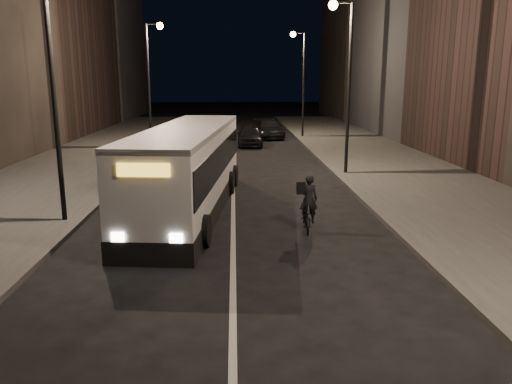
{
  "coord_description": "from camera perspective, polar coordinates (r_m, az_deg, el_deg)",
  "views": [
    {
      "loc": [
        0.06,
        -12.23,
        4.76
      ],
      "look_at": [
        0.68,
        1.98,
        1.5
      ],
      "focal_mm": 35.0,
      "sensor_mm": 36.0,
      "label": 1
    }
  ],
  "objects": [
    {
      "name": "city_bus",
      "position": [
        18.17,
        -7.73,
        2.98
      ],
      "size": [
        3.57,
        11.5,
        3.05
      ],
      "rotation": [
        0.0,
        0.0,
        -0.1
      ],
      "color": "silver",
      "rests_on": "ground"
    },
    {
      "name": "streetlight_right_mid",
      "position": [
        24.8,
        10.07,
        14.11
      ],
      "size": [
        1.2,
        0.44,
        8.12
      ],
      "color": "black",
      "rests_on": "sidewalk_right"
    },
    {
      "name": "sidewalk_right",
      "position": [
        27.95,
        15.12,
        2.82
      ],
      "size": [
        7.0,
        70.0,
        0.16
      ],
      "primitive_type": "cube",
      "color": "#353533",
      "rests_on": "ground"
    },
    {
      "name": "ground",
      "position": [
        13.12,
        -2.64,
        -8.37
      ],
      "size": [
        180.0,
        180.0,
        0.0
      ],
      "primitive_type": "plane",
      "color": "black",
      "rests_on": "ground"
    },
    {
      "name": "streetlight_left_near",
      "position": [
        17.11,
        -21.56,
        14.06
      ],
      "size": [
        1.2,
        0.44,
        8.12
      ],
      "color": "black",
      "rests_on": "sidewalk_left"
    },
    {
      "name": "car_far",
      "position": [
        40.78,
        1.46,
        7.23
      ],
      "size": [
        2.5,
        5.14,
        1.44
      ],
      "primitive_type": "imported",
      "rotation": [
        0.0,
        0.0,
        0.1
      ],
      "color": "black",
      "rests_on": "ground"
    },
    {
      "name": "building_row_right",
      "position": [
        43.19,
        20.43,
        19.79
      ],
      "size": [
        8.0,
        61.0,
        21.0
      ],
      "primitive_type": "cube",
      "color": "black",
      "rests_on": "ground"
    },
    {
      "name": "car_near",
      "position": [
        35.99,
        -0.72,
        6.5
      ],
      "size": [
        1.77,
        4.36,
        1.48
      ],
      "primitive_type": "imported",
      "rotation": [
        0.0,
        0.0,
        -0.0
      ],
      "color": "black",
      "rests_on": "ground"
    },
    {
      "name": "streetlight_left_far",
      "position": [
        34.66,
        -11.8,
        13.65
      ],
      "size": [
        1.2,
        0.44,
        8.12
      ],
      "color": "black",
      "rests_on": "sidewalk_left"
    },
    {
      "name": "streetlight_right_far",
      "position": [
        40.58,
        5.1,
        13.71
      ],
      "size": [
        1.2,
        0.44,
        8.12
      ],
      "color": "black",
      "rests_on": "sidewalk_right"
    },
    {
      "name": "car_mid",
      "position": [
        39.81,
        -5.35,
        6.98
      ],
      "size": [
        1.78,
        4.26,
        1.37
      ],
      "primitive_type": "imported",
      "rotation": [
        0.0,
        0.0,
        3.06
      ],
      "color": "#343437",
      "rests_on": "ground"
    },
    {
      "name": "cyclist_on_bicycle",
      "position": [
        15.84,
        5.91,
        -2.31
      ],
      "size": [
        0.69,
        1.65,
        1.86
      ],
      "rotation": [
        0.0,
        0.0,
        -0.08
      ],
      "color": "black",
      "rests_on": "ground"
    },
    {
      "name": "sidewalk_left",
      "position": [
        27.98,
        -20.31,
        2.48
      ],
      "size": [
        7.0,
        70.0,
        0.16
      ],
      "primitive_type": "cube",
      "color": "#353533",
      "rests_on": "ground"
    }
  ]
}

